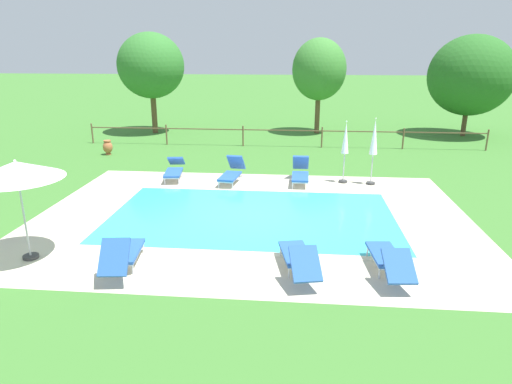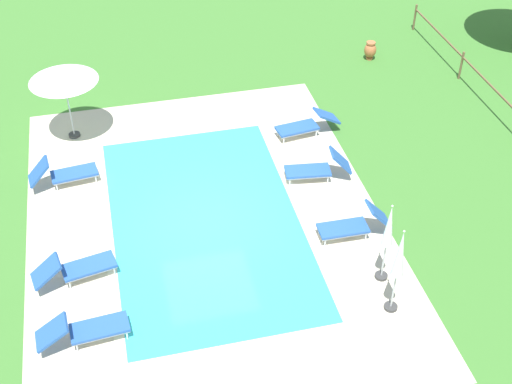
{
  "view_description": "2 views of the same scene",
  "coord_description": "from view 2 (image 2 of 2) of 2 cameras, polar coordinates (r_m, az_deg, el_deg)",
  "views": [
    {
      "loc": [
        1.25,
        -12.42,
        4.74
      ],
      "look_at": [
        0.07,
        0.5,
        0.6
      ],
      "focal_mm": 31.29,
      "sensor_mm": 36.0,
      "label": 1
    },
    {
      "loc": [
        14.0,
        -1.92,
        12.38
      ],
      "look_at": [
        0.13,
        1.37,
        0.87
      ],
      "focal_mm": 48.79,
      "sensor_mm": 36.0,
      "label": 2
    }
  ],
  "objects": [
    {
      "name": "sun_lounger_south_near_corner",
      "position": [
        18.24,
        7.98,
        -2.65
      ],
      "size": [
        0.63,
        1.91,
        0.95
      ],
      "color": "#2856A8",
      "rests_on": "ground"
    },
    {
      "name": "ground_plane",
      "position": [
        18.79,
        -4.16,
        -2.43
      ],
      "size": [
        160.0,
        160.0,
        0.0
      ],
      "primitive_type": "plane",
      "color": "#3D752D"
    },
    {
      "name": "sun_lounger_north_end",
      "position": [
        16.11,
        -13.78,
        -10.88
      ],
      "size": [
        0.77,
        2.08,
        0.79
      ],
      "color": "#2856A8",
      "rests_on": "ground"
    },
    {
      "name": "patio_umbrella_open_foreground",
      "position": [
        21.6,
        -15.56,
        9.19
      ],
      "size": [
        2.06,
        2.06,
        2.42
      ],
      "color": "#383838",
      "rests_on": "ground"
    },
    {
      "name": "terracotta_urn_near_fence",
      "position": [
        26.47,
        9.35,
        11.42
      ],
      "size": [
        0.44,
        0.44,
        0.69
      ],
      "color": "#B7663D",
      "rests_on": "ground"
    },
    {
      "name": "patio_umbrella_closed_row_west",
      "position": [
        16.47,
        10.8,
        -3.17
      ],
      "size": [
        0.32,
        0.32,
        2.31
      ],
      "color": "#383838",
      "rests_on": "ground"
    },
    {
      "name": "sun_lounger_north_near_steps",
      "position": [
        17.49,
        -14.49,
        -6.05
      ],
      "size": [
        0.99,
        2.09,
        0.82
      ],
      "color": "#2856A8",
      "rests_on": "ground"
    },
    {
      "name": "sun_lounger_north_mid",
      "position": [
        20.51,
        -15.46,
        1.51
      ],
      "size": [
        0.82,
        1.97,
        0.94
      ],
      "color": "#2856A8",
      "rests_on": "ground"
    },
    {
      "name": "pool_deck_paving",
      "position": [
        18.78,
        -4.16,
        -2.42
      ],
      "size": [
        12.85,
        9.37,
        0.01
      ],
      "primitive_type": "cube",
      "color": "beige",
      "rests_on": "ground"
    },
    {
      "name": "sun_lounger_north_far",
      "position": [
        20.03,
        5.04,
        1.97
      ],
      "size": [
        0.84,
        1.96,
        0.95
      ],
      "color": "#2856A8",
      "rests_on": "ground"
    },
    {
      "name": "swimming_pool_water",
      "position": [
        18.78,
        -4.16,
        -2.42
      ],
      "size": [
        8.42,
        4.94,
        0.01
      ],
      "primitive_type": "cube",
      "color": "#38C6D1",
      "rests_on": "ground"
    },
    {
      "name": "patio_umbrella_closed_row_mid_west",
      "position": [
        15.69,
        11.67,
        -5.34
      ],
      "size": [
        0.32,
        0.32,
        2.46
      ],
      "color": "#383838",
      "rests_on": "ground"
    },
    {
      "name": "pool_coping_rim",
      "position": [
        18.78,
        -4.16,
        -2.41
      ],
      "size": [
        8.9,
        5.42,
        0.01
      ],
      "color": "beige",
      "rests_on": "ground"
    },
    {
      "name": "sun_lounger_south_far",
      "position": [
        21.9,
        4.1,
        5.53
      ],
      "size": [
        0.88,
        2.11,
        0.77
      ],
      "color": "#2856A8",
      "rests_on": "ground"
    }
  ]
}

